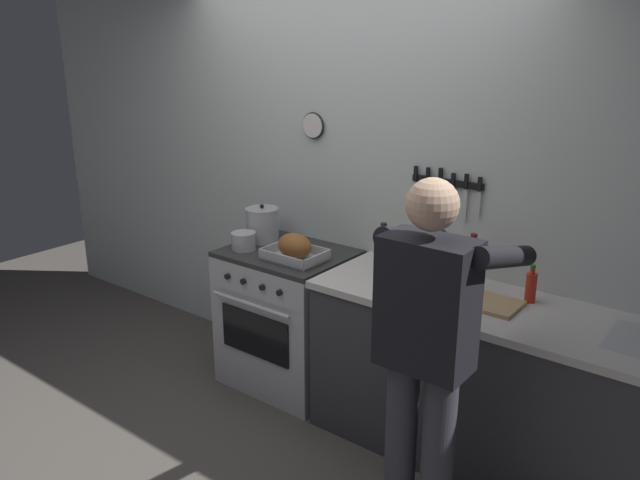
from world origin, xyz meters
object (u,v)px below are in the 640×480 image
(stock_pot, at_px, (262,224))
(cutting_board, at_px, (483,302))
(stove, at_px, (288,318))
(bottle_vinegar, at_px, (451,272))
(person_cook, at_px, (427,344))
(saucepan, at_px, (244,241))
(bottle_hot_sauce, at_px, (531,287))
(bottle_wine_red, at_px, (472,267))
(bottle_cooking_oil, at_px, (383,247))
(roasting_pan, at_px, (295,249))
(bottle_soy_sauce, at_px, (415,259))
(bottle_olive_oil, at_px, (429,252))

(stock_pot, relative_size, cutting_board, 0.68)
(stove, xyz_separation_m, stock_pot, (-0.27, 0.07, 0.56))
(stove, xyz_separation_m, bottle_vinegar, (1.07, 0.07, 0.54))
(person_cook, distance_m, saucepan, 1.67)
(saucepan, xyz_separation_m, bottle_vinegar, (1.31, 0.20, 0.04))
(person_cook, distance_m, bottle_hot_sauce, 0.83)
(stove, height_order, cutting_board, cutting_board)
(saucepan, relative_size, bottle_vinegar, 0.71)
(cutting_board, distance_m, bottle_wine_red, 0.21)
(person_cook, xyz_separation_m, cutting_board, (-0.04, 0.65, -0.04))
(person_cook, relative_size, bottle_cooking_oil, 6.68)
(roasting_pan, bearing_deg, bottle_hot_sauce, 10.06)
(cutting_board, distance_m, bottle_cooking_oil, 0.74)
(roasting_pan, bearing_deg, person_cook, -25.84)
(bottle_hot_sauce, xyz_separation_m, bottle_soy_sauce, (-0.64, -0.02, 0.01))
(bottle_wine_red, xyz_separation_m, bottle_cooking_oil, (-0.58, 0.07, -0.03))
(saucepan, distance_m, bottle_cooking_oil, 0.89)
(bottle_wine_red, relative_size, bottle_soy_sauce, 1.41)
(bottle_wine_red, relative_size, bottle_hot_sauce, 1.58)
(person_cook, bearing_deg, bottle_olive_oil, 21.73)
(stove, xyz_separation_m, bottle_soy_sauce, (0.83, 0.12, 0.54))
(person_cook, relative_size, roasting_pan, 4.72)
(bottle_olive_oil, bearing_deg, bottle_cooking_oil, -171.31)
(roasting_pan, relative_size, stock_pot, 1.43)
(saucepan, bearing_deg, stock_pot, 96.82)
(bottle_cooking_oil, bearing_deg, stock_pot, -173.33)
(saucepan, xyz_separation_m, bottle_soy_sauce, (1.07, 0.26, 0.04))
(bottle_wine_red, distance_m, bottle_hot_sauce, 0.31)
(roasting_pan, bearing_deg, stock_pot, 158.42)
(stove, distance_m, bottle_wine_red, 1.31)
(roasting_pan, xyz_separation_m, bottle_wine_red, (1.03, 0.19, 0.06))
(bottle_hot_sauce, bearing_deg, cutting_board, -137.21)
(bottle_olive_oil, bearing_deg, bottle_hot_sauce, -6.14)
(cutting_board, bearing_deg, stove, 179.15)
(cutting_board, bearing_deg, bottle_soy_sauce, 162.97)
(stove, bearing_deg, bottle_soy_sauce, 8.52)
(roasting_pan, relative_size, bottle_hot_sauce, 1.79)
(person_cook, relative_size, cutting_board, 4.61)
(bottle_wine_red, bearing_deg, roasting_pan, -169.54)
(bottle_cooking_oil, bearing_deg, bottle_vinegar, -11.77)
(saucepan, distance_m, bottle_soy_sauce, 1.10)
(bottle_soy_sauce, xyz_separation_m, bottle_vinegar, (0.24, -0.06, -0.00))
(bottle_cooking_oil, xyz_separation_m, bottle_hot_sauce, (0.88, -0.02, -0.02))
(person_cook, height_order, bottle_vinegar, person_cook)
(person_cook, height_order, roasting_pan, person_cook)
(stove, relative_size, stock_pot, 3.66)
(stove, bearing_deg, saucepan, -151.00)
(stove, relative_size, bottle_hot_sauce, 4.58)
(bottle_vinegar, bearing_deg, bottle_cooking_oil, 168.23)
(person_cook, distance_m, bottle_olive_oil, 1.00)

